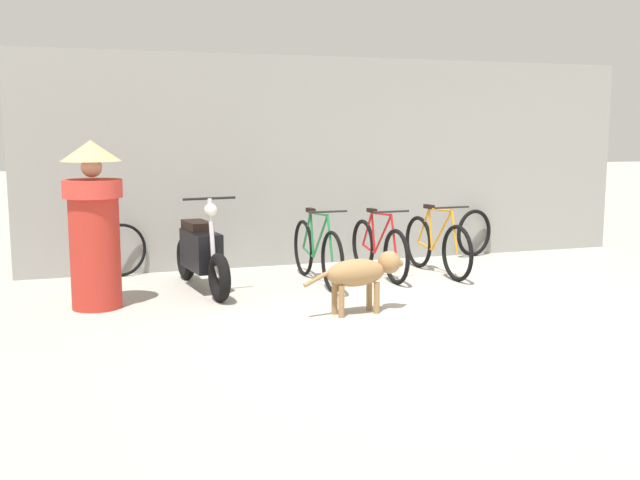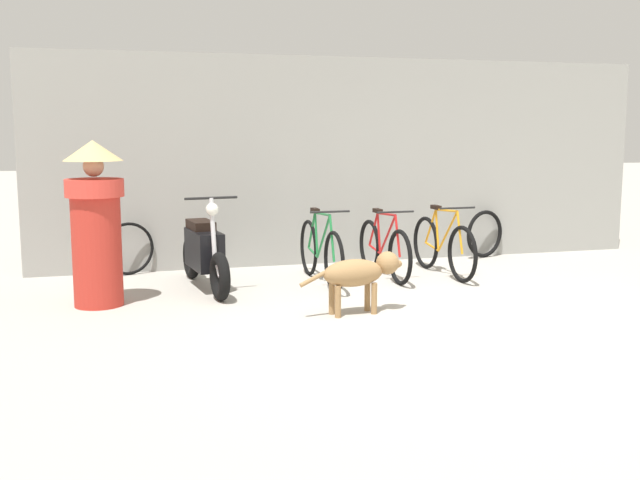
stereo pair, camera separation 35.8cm
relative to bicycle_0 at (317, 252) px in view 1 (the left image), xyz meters
The scene contains 10 objects.
ground_plane 2.30m from the bicycle_0, 68.64° to the right, with size 60.00×60.00×0.00m, color #ADA89E.
shop_wall_back 1.90m from the bicycle_0, 59.19° to the left, with size 8.52×0.20×2.76m.
bicycle_0 is the anchor object (origin of this frame).
bicycle_1 0.86m from the bicycle_0, 10.42° to the left, with size 0.46×1.65×0.85m.
bicycle_2 1.61m from the bicycle_0, ahead, with size 0.46×1.66×0.89m.
motorcycle 1.36m from the bicycle_0, behind, with size 0.58×1.84×1.08m.
stray_dog 1.53m from the bicycle_0, 90.86° to the right, with size 1.10×0.35×0.60m.
person_in_robes 2.60m from the bicycle_0, 169.23° to the right, with size 0.84×0.84×1.69m.
spare_tire_left 2.45m from the bicycle_0, 152.33° to the left, with size 0.64×0.26×0.66m.
spare_tire_right 2.96m from the bicycle_0, 22.55° to the left, with size 0.66×0.25×0.68m.
Camera 1 is at (-3.50, -6.14, 1.78)m, focal length 42.00 mm.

